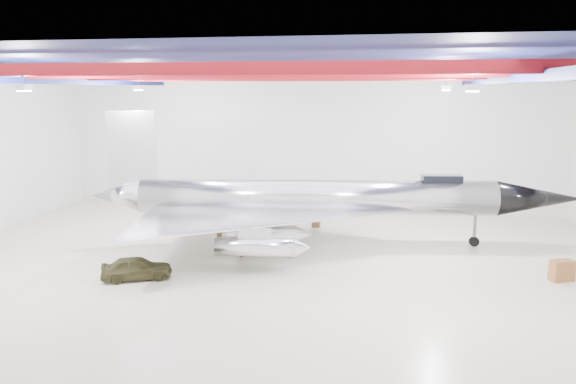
# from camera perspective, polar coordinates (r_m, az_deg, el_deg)

# --- Properties ---
(floor) EXTENTS (40.00, 40.00, 0.00)m
(floor) POSITION_cam_1_polar(r_m,az_deg,el_deg) (32.03, -2.42, -7.09)
(floor) COLOR beige
(floor) RESTS_ON ground
(wall_back) EXTENTS (40.00, 0.00, 40.00)m
(wall_back) POSITION_cam_1_polar(r_m,az_deg,el_deg) (45.47, 1.81, 5.21)
(wall_back) COLOR silver
(wall_back) RESTS_ON floor
(ceiling) EXTENTS (40.00, 40.00, 0.00)m
(ceiling) POSITION_cam_1_polar(r_m,az_deg,el_deg) (30.57, -2.58, 12.97)
(ceiling) COLOR #0A0F38
(ceiling) RESTS_ON wall_back
(ceiling_structure) EXTENTS (39.50, 29.50, 1.08)m
(ceiling_structure) POSITION_cam_1_polar(r_m,az_deg,el_deg) (30.55, -2.57, 11.70)
(ceiling_structure) COLOR maroon
(ceiling_structure) RESTS_ON ceiling
(jet_aircraft) EXTENTS (30.49, 19.82, 8.33)m
(jet_aircraft) POSITION_cam_1_polar(r_m,az_deg,el_deg) (34.80, 2.81, -1.03)
(jet_aircraft) COLOR silver
(jet_aircraft) RESTS_ON floor
(jeep) EXTENTS (3.80, 2.72, 1.20)m
(jeep) POSITION_cam_1_polar(r_m,az_deg,el_deg) (30.05, -15.13, -7.45)
(jeep) COLOR #35331A
(jeep) RESTS_ON floor
(desk) EXTENTS (1.32, 1.02, 1.08)m
(desk) POSITION_cam_1_polar(r_m,az_deg,el_deg) (32.00, 26.07, -7.18)
(desk) COLOR brown
(desk) RESTS_ON floor
(crate_ply) EXTENTS (0.59, 0.50, 0.38)m
(crate_ply) POSITION_cam_1_polar(r_m,az_deg,el_deg) (37.28, -6.75, -4.32)
(crate_ply) COLOR olive
(crate_ply) RESTS_ON floor
(toolbox_red) EXTENTS (0.56, 0.50, 0.33)m
(toolbox_red) POSITION_cam_1_polar(r_m,az_deg,el_deg) (39.67, -6.92, -3.46)
(toolbox_red) COLOR #A22F10
(toolbox_red) RESTS_ON floor
(engine_drum) EXTENTS (0.60, 0.60, 0.41)m
(engine_drum) POSITION_cam_1_polar(r_m,az_deg,el_deg) (32.90, 0.24, -6.23)
(engine_drum) COLOR #59595B
(engine_drum) RESTS_ON floor
(parts_bin) EXTENTS (0.59, 0.48, 0.39)m
(parts_bin) POSITION_cam_1_polar(r_m,az_deg,el_deg) (39.79, 2.86, -3.30)
(parts_bin) COLOR olive
(parts_bin) RESTS_ON floor
(crate_small) EXTENTS (0.47, 0.40, 0.29)m
(crate_small) POSITION_cam_1_polar(r_m,az_deg,el_deg) (42.49, -12.01, -2.70)
(crate_small) COLOR #59595B
(crate_small) RESTS_ON floor
(oil_barrel) EXTENTS (0.67, 0.56, 0.43)m
(oil_barrel) POSITION_cam_1_polar(r_m,az_deg,el_deg) (36.08, -5.54, -4.76)
(oil_barrel) COLOR olive
(oil_barrel) RESTS_ON floor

